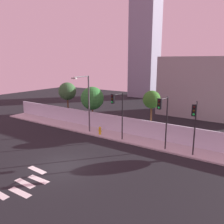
% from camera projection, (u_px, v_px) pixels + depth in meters
% --- Properties ---
extents(ground_plane, '(80.00, 80.00, 0.00)m').
position_uv_depth(ground_plane, '(62.00, 166.00, 17.97)').
color(ground_plane, black).
extents(sidewalk, '(36.00, 2.40, 0.15)m').
position_uv_depth(sidewalk, '(119.00, 137.00, 24.57)').
color(sidewalk, '#B7B7B7').
rests_on(sidewalk, ground).
extents(perimeter_wall, '(36.00, 0.18, 1.80)m').
position_uv_depth(perimeter_wall, '(125.00, 125.00, 25.40)').
color(perimeter_wall, silver).
rests_on(perimeter_wall, sidewalk).
extents(crosswalk_marking, '(3.41, 4.77, 0.01)m').
position_uv_depth(crosswalk_marking, '(18.00, 186.00, 15.12)').
color(crosswalk_marking, silver).
rests_on(crosswalk_marking, ground).
extents(traffic_light_left, '(0.46, 1.84, 4.63)m').
position_uv_depth(traffic_light_left, '(194.00, 118.00, 18.20)').
color(traffic_light_left, black).
rests_on(traffic_light_left, sidewalk).
extents(traffic_light_center, '(0.51, 1.56, 4.78)m').
position_uv_depth(traffic_light_center, '(117.00, 107.00, 22.33)').
color(traffic_light_center, black).
rests_on(traffic_light_center, sidewalk).
extents(traffic_light_right, '(0.39, 1.69, 4.80)m').
position_uv_depth(traffic_light_right, '(163.00, 113.00, 19.71)').
color(traffic_light_right, black).
rests_on(traffic_light_right, sidewalk).
extents(street_lamp_curbside, '(0.61, 2.37, 6.25)m').
position_uv_depth(street_lamp_curbside, '(87.00, 99.00, 25.07)').
color(street_lamp_curbside, '#4C4C51').
rests_on(street_lamp_curbside, sidewalk).
extents(fire_hydrant, '(0.44, 0.26, 0.86)m').
position_uv_depth(fire_hydrant, '(100.00, 130.00, 25.02)').
color(fire_hydrant, gold).
rests_on(fire_hydrant, sidewalk).
extents(roadside_tree_leftmost, '(2.40, 2.40, 5.10)m').
position_uv_depth(roadside_tree_leftmost, '(67.00, 91.00, 31.45)').
color(roadside_tree_leftmost, brown).
rests_on(roadside_tree_leftmost, ground).
extents(roadside_tree_midleft, '(2.92, 2.92, 4.78)m').
position_uv_depth(roadside_tree_midleft, '(92.00, 98.00, 29.20)').
color(roadside_tree_midleft, brown).
rests_on(roadside_tree_midleft, ground).
extents(roadside_tree_midright, '(1.90, 1.90, 4.89)m').
position_uv_depth(roadside_tree_midright, '(152.00, 100.00, 24.61)').
color(roadside_tree_midright, brown).
rests_on(roadside_tree_midright, ground).
extents(low_building_distant, '(12.53, 6.00, 8.53)m').
position_uv_depth(low_building_distant, '(205.00, 87.00, 33.26)').
color(low_building_distant, gray).
rests_on(low_building_distant, ground).
extents(tower_on_skyline, '(5.53, 5.00, 30.89)m').
position_uv_depth(tower_on_skyline, '(146.00, 24.00, 49.12)').
color(tower_on_skyline, gray).
rests_on(tower_on_skyline, ground).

